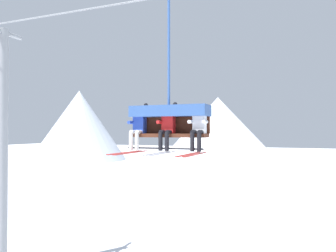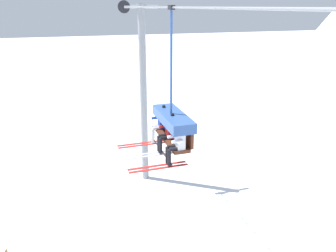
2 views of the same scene
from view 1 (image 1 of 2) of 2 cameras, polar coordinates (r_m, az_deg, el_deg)
The scene contains 7 objects.
mountain_peak_west at distance 62.28m, azimuth -15.22°, elevation 0.15°, with size 17.25×17.25×12.71m.
mountain_peak_central at distance 46.43m, azimuth 8.70°, elevation -1.19°, with size 18.62×18.62×10.00m.
lift_tower_near at distance 13.48m, azimuth -26.88°, elevation -2.90°, with size 0.36×1.88×9.17m.
chairlift_chair at distance 8.81m, azimuth 0.32°, elevation 1.95°, with size 2.14×0.74×4.17m.
skier_blue at distance 8.95m, azimuth -5.28°, elevation -0.13°, with size 0.48×1.70×1.34m.
skier_red at distance 8.60m, azimuth -0.18°, elevation -0.10°, with size 0.48×1.70×1.34m.
skier_white at distance 8.31m, azimuth 5.26°, elevation -0.21°, with size 0.46×1.70×1.23m.
Camera 1 is at (3.20, -8.91, 5.25)m, focal length 35.00 mm.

